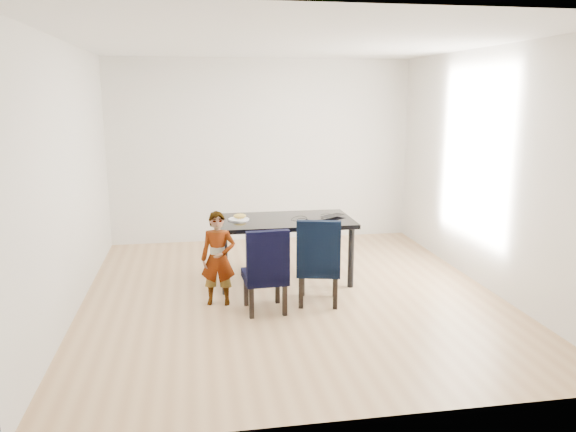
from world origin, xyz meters
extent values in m
cube|color=tan|center=(0.00, 0.00, -0.01)|extent=(4.50, 5.00, 0.01)
cube|color=white|center=(0.00, 0.00, 2.71)|extent=(4.50, 5.00, 0.01)
cube|color=silver|center=(0.00, 2.50, 1.35)|extent=(4.50, 0.01, 2.70)
cube|color=silver|center=(0.00, -2.50, 1.35)|extent=(4.50, 0.01, 2.70)
cube|color=silver|center=(-2.25, 0.00, 1.35)|extent=(0.01, 5.00, 2.70)
cube|color=silver|center=(2.25, 0.00, 1.35)|extent=(0.01, 5.00, 2.70)
cube|color=black|center=(0.00, 0.50, 0.38)|extent=(1.60, 0.90, 0.75)
cube|color=black|center=(-0.35, -0.42, 0.44)|extent=(0.45, 0.47, 0.89)
cube|color=black|center=(0.25, -0.28, 0.47)|extent=(0.55, 0.56, 0.93)
imported|color=orange|center=(-0.80, -0.15, 0.50)|extent=(0.40, 0.30, 1.00)
cylinder|color=white|center=(-0.52, 0.54, 0.76)|extent=(0.25, 0.25, 0.01)
ellipsoid|color=gold|center=(-0.51, 0.55, 0.79)|extent=(0.15, 0.07, 0.06)
imported|color=black|center=(0.56, 0.52, 0.76)|extent=(0.40, 0.37, 0.03)
torus|color=black|center=(0.20, 0.34, 0.75)|extent=(0.15, 0.15, 0.01)
camera|label=1|loc=(-1.03, -5.83, 2.18)|focal=35.00mm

